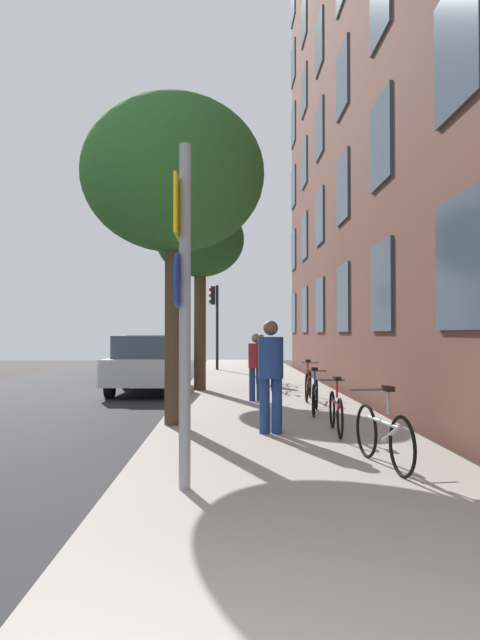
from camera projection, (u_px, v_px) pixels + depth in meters
name	position (u px, v px, depth m)	size (l,w,h in m)	color
ground_plane	(135.00, 393.00, 17.01)	(41.80, 41.80, 0.00)	#332D28
road_asphalt	(61.00, 393.00, 16.97)	(7.00, 38.00, 0.01)	#232326
sidewalk	(259.00, 391.00, 17.08)	(4.20, 38.00, 0.12)	#9E9389
building_facade	(352.00, 48.00, 16.85)	(0.56, 27.00, 19.35)	brown
sign_post	(183.00, 294.00, 6.15)	(0.16, 0.60, 3.53)	gray
traffic_light	(215.00, 312.00, 26.28)	(0.43, 0.24, 3.69)	black
tree_near	(173.00, 176.00, 10.50)	(3.19, 3.19, 5.71)	#4C3823
tree_far	(200.00, 242.00, 16.94)	(2.49, 2.49, 5.28)	#4C3823
bicycle_0	(383.00, 435.00, 7.11)	(0.42, 1.75, 0.97)	black
bicycle_1	(336.00, 411.00, 9.50)	(0.42, 1.68, 0.91)	black
bicycle_2	(315.00, 395.00, 11.90)	(0.50, 1.67, 0.91)	black
bicycle_3	(308.00, 384.00, 14.31)	(0.51, 1.71, 0.97)	black
bicycle_4	(273.00, 377.00, 16.69)	(0.42, 1.67, 0.96)	black
bicycle_5	(276.00, 372.00, 19.10)	(0.42, 1.60, 0.91)	black
pedestrian_0	(271.00, 369.00, 9.49)	(0.56, 0.56, 1.78)	navy
pedestrian_1	(256.00, 362.00, 14.09)	(0.36, 0.36, 1.57)	navy
pedestrian_2	(261.00, 355.00, 18.77)	(0.49, 0.49, 1.56)	#26262D
car_0	(146.00, 364.00, 16.97)	(1.87, 4.15, 1.62)	silver
car_1	(151.00, 355.00, 23.26)	(1.99, 4.48, 1.62)	navy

